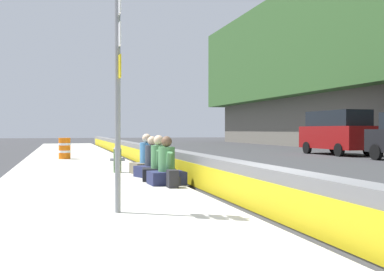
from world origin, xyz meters
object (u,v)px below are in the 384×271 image
at_px(seated_person_rear, 152,164).
at_px(backpack, 173,179).
at_px(seated_person_middle, 159,166).
at_px(construction_barrel, 65,148).
at_px(seated_person_far, 147,161).
at_px(fire_hydrant, 117,158).
at_px(seated_person_foreground, 167,169).
at_px(route_sign_post, 118,80).
at_px(parked_car_fourth, 337,132).

distance_m(seated_person_rear, backpack, 2.58).
distance_m(seated_person_middle, seated_person_rear, 0.98).
bearing_deg(backpack, seated_person_middle, 0.18).
bearing_deg(construction_barrel, seated_person_far, -163.87).
bearing_deg(fire_hydrant, seated_person_foreground, -167.48).
height_order(seated_person_middle, seated_person_rear, seated_person_middle).
height_order(seated_person_middle, backpack, seated_person_middle).
relative_size(backpack, construction_barrel, 0.42).
bearing_deg(fire_hydrant, seated_person_far, -124.11).
relative_size(fire_hydrant, seated_person_rear, 0.78).
bearing_deg(seated_person_middle, construction_barrel, 12.80).
xyz_separation_m(route_sign_post, seated_person_middle, (4.50, -1.57, -1.73)).
height_order(seated_person_middle, parked_car_fourth, parked_car_fourth).
distance_m(seated_person_foreground, backpack, 0.69).
bearing_deg(seated_person_rear, fire_hydrant, 26.08).
bearing_deg(fire_hydrant, seated_person_rear, -153.92).
height_order(route_sign_post, seated_person_middle, route_sign_post).
xyz_separation_m(construction_barrel, parked_car_fourth, (2.14, -15.29, 0.73)).
distance_m(route_sign_post, backpack, 3.81).
bearing_deg(seated_person_middle, parked_car_fourth, -46.84).
bearing_deg(backpack, seated_person_rear, -0.09).
distance_m(construction_barrel, parked_car_fourth, 15.46).
height_order(fire_hydrant, seated_person_middle, seated_person_middle).
xyz_separation_m(seated_person_middle, backpack, (-1.59, -0.00, -0.17)).
distance_m(route_sign_post, fire_hydrant, 7.30).
bearing_deg(construction_barrel, seated_person_middle, -167.20).
bearing_deg(seated_person_far, seated_person_foreground, 179.28).
distance_m(seated_person_middle, seated_person_far, 2.02).
distance_m(route_sign_post, seated_person_rear, 5.96).
bearing_deg(fire_hydrant, construction_barrel, 11.43).
relative_size(seated_person_foreground, seated_person_rear, 1.02).
xyz_separation_m(seated_person_foreground, seated_person_middle, (0.92, 0.00, 0.00)).
xyz_separation_m(fire_hydrant, seated_person_rear, (-1.59, -0.78, -0.09)).
xyz_separation_m(seated_person_foreground, construction_barrel, (10.98, 2.29, 0.12)).
relative_size(seated_person_rear, seated_person_far, 0.95).
bearing_deg(seated_person_rear, backpack, 179.91).
distance_m(fire_hydrant, seated_person_far, 0.98).
xyz_separation_m(seated_person_far, parked_car_fourth, (10.18, -12.96, 0.84)).
relative_size(route_sign_post, parked_car_fourth, 0.70).
relative_size(seated_person_foreground, seated_person_middle, 0.99).
xyz_separation_m(seated_person_foreground, parked_car_fourth, (13.12, -13.00, 0.85)).
relative_size(seated_person_foreground, seated_person_far, 0.97).
distance_m(route_sign_post, construction_barrel, 14.67).
relative_size(route_sign_post, seated_person_rear, 3.18).
height_order(fire_hydrant, construction_barrel, construction_barrel).
bearing_deg(fire_hydrant, route_sign_post, 173.57).
height_order(seated_person_rear, backpack, seated_person_rear).
distance_m(route_sign_post, seated_person_middle, 5.07).
bearing_deg(fire_hydrant, seated_person_middle, -163.30).
bearing_deg(seated_person_middle, fire_hydrant, 16.70).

